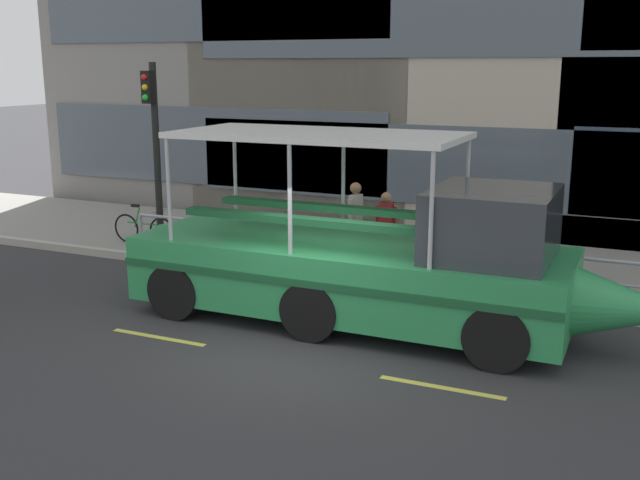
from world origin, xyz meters
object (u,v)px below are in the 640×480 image
object	(u,v)px
pedestrian_mid_left	(386,222)
pedestrian_mid_right	(355,215)
leaned_bicycle	(144,229)
pedestrian_near_bow	(552,235)
traffic_light_pole	(154,138)
duck_tour_boat	(378,264)

from	to	relation	value
pedestrian_mid_left	pedestrian_mid_right	world-z (taller)	pedestrian_mid_right
leaned_bicycle	pedestrian_mid_right	xyz separation A→B (m)	(5.26, 0.50, 0.69)
pedestrian_mid_right	pedestrian_near_bow	bearing A→B (deg)	4.80
traffic_light_pole	pedestrian_mid_right	xyz separation A→B (m)	(4.71, 0.65, -1.52)
leaned_bicycle	duck_tour_boat	xyz separation A→B (m)	(6.89, -2.59, 0.52)
pedestrian_near_bow	pedestrian_mid_left	distance (m)	3.38
pedestrian_mid_left	pedestrian_near_bow	bearing A→B (deg)	6.01
traffic_light_pole	pedestrian_mid_left	size ratio (longest dim) A/B	2.66
traffic_light_pole	leaned_bicycle	size ratio (longest dim) A/B	2.46
traffic_light_pole	duck_tour_boat	size ratio (longest dim) A/B	0.46
pedestrian_mid_right	duck_tour_boat	bearing A→B (deg)	-62.17
duck_tour_boat	pedestrian_mid_left	size ratio (longest dim) A/B	5.84
leaned_bicycle	pedestrian_mid_right	bearing A→B (deg)	5.41
leaned_bicycle	pedestrian_near_bow	distance (m)	9.38
traffic_light_pole	pedestrian_near_bow	size ratio (longest dim) A/B	2.79
duck_tour_boat	pedestrian_mid_right	world-z (taller)	duck_tour_boat
leaned_bicycle	pedestrian_mid_left	xyz separation A→B (m)	(5.96, 0.49, 0.60)
duck_tour_boat	pedestrian_mid_left	world-z (taller)	duck_tour_boat
leaned_bicycle	pedestrian_mid_right	distance (m)	5.33
leaned_bicycle	pedestrian_mid_left	world-z (taller)	pedestrian_mid_left
pedestrian_mid_left	traffic_light_pole	bearing A→B (deg)	-173.32
pedestrian_mid_right	leaned_bicycle	bearing A→B (deg)	-174.59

